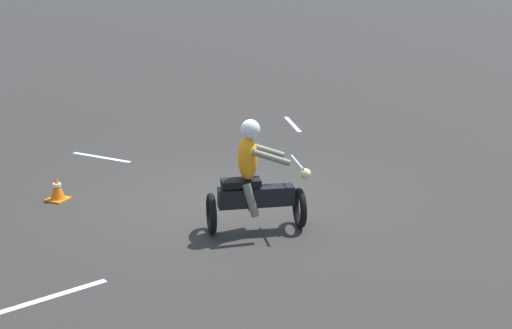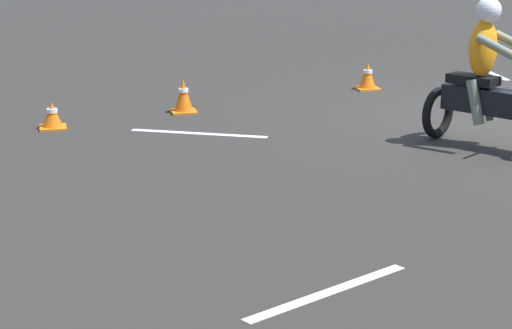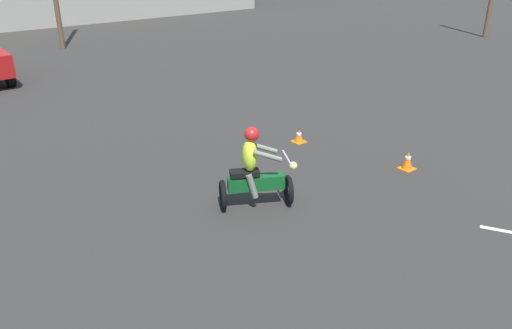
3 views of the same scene
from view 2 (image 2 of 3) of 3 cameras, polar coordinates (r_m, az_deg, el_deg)
name	(u,v)px [view 2 (image 2 of 3)]	position (r m, az deg, el deg)	size (l,w,h in m)	color
motorcycle_rider_foreground	(488,83)	(11.34, 13.11, 4.57)	(1.49, 1.31, 1.66)	black
traffic_cone_near_left	(368,77)	(14.51, 6.40, 5.00)	(0.32, 0.32, 0.39)	orange
traffic_cone_near_right	(183,97)	(12.91, -4.17, 3.88)	(0.32, 0.32, 0.44)	orange
traffic_cone_far_right	(52,116)	(12.25, -11.56, 2.73)	(0.32, 0.32, 0.33)	orange
lane_stripe_e	(490,72)	(16.26, 13.20, 5.16)	(0.10, 1.41, 0.01)	silver
lane_stripe_ne	(199,133)	(11.81, -3.29, 1.79)	(0.10, 1.66, 0.01)	silver
lane_stripe_nw	(328,292)	(7.20, 4.14, -7.28)	(0.10, 1.55, 0.01)	silver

